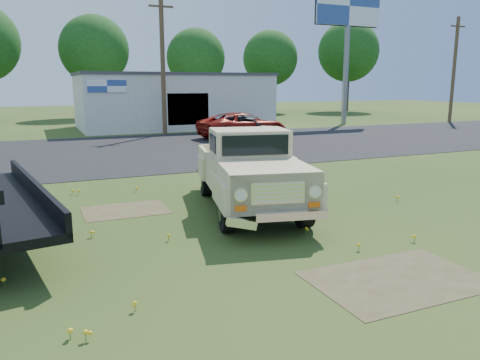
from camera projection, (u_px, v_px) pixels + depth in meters
name	position (u px, v px, depth m)	size (l,w,h in m)	color
ground	(247.00, 239.00, 10.20)	(140.00, 140.00, 0.00)	#2B4516
asphalt_lot	(124.00, 151.00, 23.65)	(90.00, 14.00, 0.02)	black
dirt_patch_a	(398.00, 280.00, 8.11)	(3.00, 2.00, 0.01)	#4D4329
dirt_patch_b	(125.00, 210.00, 12.55)	(2.20, 1.60, 0.01)	#4D4329
commercial_building	(173.00, 100.00, 36.34)	(14.20, 8.20, 4.15)	beige
billboard	(348.00, 19.00, 37.93)	(6.10, 0.45, 11.05)	slate
utility_pole_mid	(163.00, 64.00, 30.57)	(1.60, 0.30, 9.00)	#453620
utility_pole_east	(454.00, 69.00, 40.85)	(1.60, 0.30, 9.00)	#453620
treeline_d	(94.00, 50.00, 45.96)	(6.72, 6.72, 10.00)	#342518
treeline_e	(196.00, 58.00, 48.69)	(6.08, 6.08, 9.04)	#342518
treeline_f	(270.00, 58.00, 54.82)	(6.40, 6.40, 9.52)	#342518
treeline_g	(348.00, 51.00, 57.24)	(7.36, 7.36, 10.95)	#342518
vintage_pickup_truck	(249.00, 170.00, 12.48)	(2.34, 6.01, 2.18)	beige
red_pickup	(243.00, 126.00, 29.17)	(2.62, 5.67, 1.58)	maroon
dark_sedan	(246.00, 127.00, 28.85)	(1.69, 4.20, 1.43)	black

